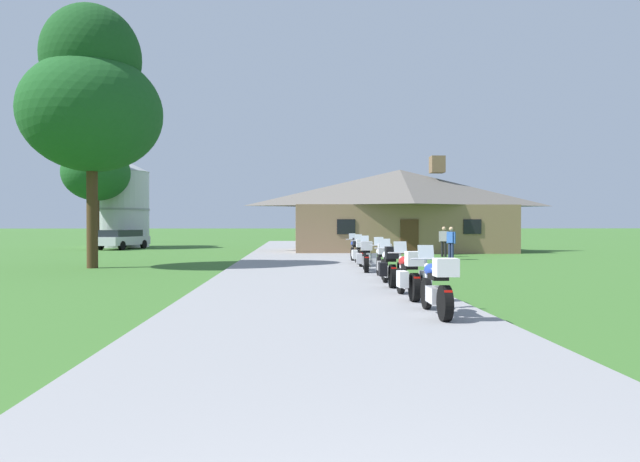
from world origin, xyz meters
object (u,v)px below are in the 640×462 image
object	(u,v)px
motorcycle_white_fourth_in_row	(382,261)
bystander_gray_shirt_near_lodge	(444,240)
tree_left_far	(96,165)
parked_silver_suv_far_left	(122,239)
motorcycle_blue_farthest_in_row	(355,250)
motorcycle_blue_nearest_to_camera	(437,286)
motorcycle_white_third_in_row	(390,266)
motorcycle_blue_fifth_in_row	(366,257)
metal_silo_distant	(121,203)
bystander_blue_shirt_beside_signpost	(451,241)
motorcycle_red_second_in_row	(410,275)
motorcycle_black_sixth_in_row	(360,253)
tree_left_near	(92,97)

from	to	relation	value
motorcycle_white_fourth_in_row	bystander_gray_shirt_near_lodge	distance (m)	13.76
tree_left_far	parked_silver_suv_far_left	bearing A→B (deg)	-20.64
motorcycle_white_fourth_in_row	motorcycle_blue_farthest_in_row	world-z (taller)	same
motorcycle_blue_nearest_to_camera	parked_silver_suv_far_left	bearing A→B (deg)	116.45
motorcycle_white_third_in_row	bystander_gray_shirt_near_lodge	world-z (taller)	bystander_gray_shirt_near_lodge
motorcycle_blue_farthest_in_row	tree_left_far	xyz separation A→B (m)	(-17.38, 16.16, 5.55)
motorcycle_white_fourth_in_row	parked_silver_suv_far_left	world-z (taller)	parked_silver_suv_far_left
motorcycle_blue_fifth_in_row	tree_left_far	size ratio (longest dim) A/B	0.22
motorcycle_blue_nearest_to_camera	motorcycle_white_fourth_in_row	distance (m)	7.55
tree_left_far	metal_silo_distant	world-z (taller)	tree_left_far
metal_silo_distant	parked_silver_suv_far_left	xyz separation A→B (m)	(1.28, -4.09, -2.75)
bystander_blue_shirt_beside_signpost	metal_silo_distant	bearing A→B (deg)	-163.86
motorcycle_red_second_in_row	bystander_blue_shirt_beside_signpost	xyz separation A→B (m)	(5.24, 15.16, 0.32)
motorcycle_white_third_in_row	motorcycle_white_fourth_in_row	world-z (taller)	same
motorcycle_black_sixth_in_row	bystander_blue_shirt_beside_signpost	size ratio (longest dim) A/B	1.25
motorcycle_red_second_in_row	tree_left_near	size ratio (longest dim) A/B	0.19
motorcycle_blue_farthest_in_row	tree_left_near	bearing A→B (deg)	-169.78
motorcycle_blue_farthest_in_row	metal_silo_distant	size ratio (longest dim) A/B	0.30
motorcycle_red_second_in_row	bystander_gray_shirt_near_lodge	size ratio (longest dim) A/B	1.25
motorcycle_blue_nearest_to_camera	metal_silo_distant	distance (m)	38.70
bystander_gray_shirt_near_lodge	tree_left_near	bearing A→B (deg)	54.97
motorcycle_blue_nearest_to_camera	motorcycle_black_sixth_in_row	world-z (taller)	same
tree_left_far	parked_silver_suv_far_left	size ratio (longest dim) A/B	1.90
bystander_gray_shirt_near_lodge	tree_left_far	xyz separation A→B (m)	(-22.80, 11.42, 5.23)
tree_left_far	metal_silo_distant	size ratio (longest dim) A/B	1.33
motorcycle_white_third_in_row	metal_silo_distant	distance (m)	34.11
bystander_blue_shirt_beside_signpost	motorcycle_black_sixth_in_row	bearing A→B (deg)	-82.88
motorcycle_blue_nearest_to_camera	motorcycle_white_third_in_row	world-z (taller)	same
motorcycle_blue_nearest_to_camera	motorcycle_black_sixth_in_row	size ratio (longest dim) A/B	1.00
motorcycle_black_sixth_in_row	bystander_blue_shirt_beside_signpost	world-z (taller)	bystander_blue_shirt_beside_signpost
tree_left_far	motorcycle_white_third_in_row	bearing A→B (deg)	-56.92
metal_silo_distant	motorcycle_blue_farthest_in_row	bearing A→B (deg)	-49.59
motorcycle_white_fourth_in_row	bystander_gray_shirt_near_lodge	size ratio (longest dim) A/B	1.25
parked_silver_suv_far_left	motorcycle_blue_farthest_in_row	bearing A→B (deg)	-29.65
motorcycle_white_fourth_in_row	motorcycle_blue_nearest_to_camera	bearing A→B (deg)	-89.34
motorcycle_blue_nearest_to_camera	motorcycle_blue_farthest_in_row	xyz separation A→B (m)	(0.14, 15.47, 0.00)
motorcycle_white_third_in_row	tree_left_far	distance (m)	32.07
bystander_blue_shirt_beside_signpost	motorcycle_white_third_in_row	bearing A→B (deg)	-58.01
motorcycle_blue_fifth_in_row	tree_left_near	size ratio (longest dim) A/B	0.19
motorcycle_blue_fifth_in_row	tree_left_far	xyz separation A→B (m)	(-17.18, 21.57, 5.56)
motorcycle_blue_fifth_in_row	parked_silver_suv_far_left	xyz separation A→B (m)	(-15.08, 20.78, 0.17)
metal_silo_distant	parked_silver_suv_far_left	size ratio (longest dim) A/B	1.43
motorcycle_blue_nearest_to_camera	motorcycle_red_second_in_row	bearing A→B (deg)	90.65
motorcycle_red_second_in_row	bystander_blue_shirt_beside_signpost	size ratio (longest dim) A/B	1.25
tree_left_far	motorcycle_white_fourth_in_row	bearing A→B (deg)	-54.15
tree_left_near	tree_left_far	size ratio (longest dim) A/B	1.14
motorcycle_blue_farthest_in_row	bystander_gray_shirt_near_lodge	distance (m)	7.20
metal_silo_distant	motorcycle_red_second_in_row	bearing A→B (deg)	-63.20
motorcycle_blue_farthest_in_row	metal_silo_distant	bearing A→B (deg)	127.79
motorcycle_blue_fifth_in_row	bystander_gray_shirt_near_lodge	xyz separation A→B (m)	(5.61, 10.15, 0.32)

